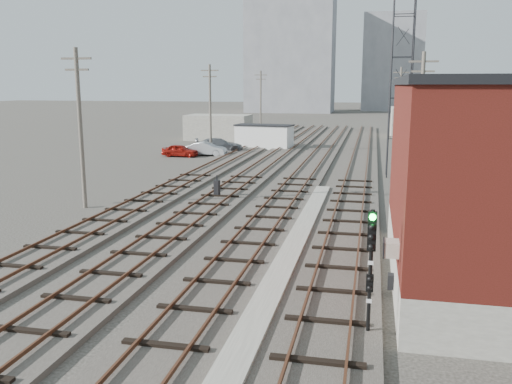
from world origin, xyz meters
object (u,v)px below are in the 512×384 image
(switch_stand, at_px, (217,189))
(car_red, at_px, (180,151))
(site_trailer, at_px, (264,136))
(signal_mast, at_px, (371,266))
(car_grey, at_px, (219,145))
(car_silver, at_px, (206,149))

(switch_stand, height_order, car_red, switch_stand)
(site_trailer, bearing_deg, car_red, -119.11)
(signal_mast, distance_m, switch_stand, 19.72)
(switch_stand, xyz_separation_m, car_grey, (-6.52, 23.26, 0.08))
(switch_stand, height_order, site_trailer, site_trailer)
(site_trailer, bearing_deg, car_grey, -124.55)
(switch_stand, xyz_separation_m, car_red, (-9.27, 18.77, -0.04))
(switch_stand, height_order, car_silver, switch_stand)
(switch_stand, relative_size, site_trailer, 0.21)
(car_grey, bearing_deg, site_trailer, -61.73)
(site_trailer, height_order, car_red, site_trailer)
(car_grey, bearing_deg, switch_stand, 176.87)
(switch_stand, relative_size, car_grey, 0.28)
(site_trailer, distance_m, car_red, 11.08)
(signal_mast, relative_size, site_trailer, 0.55)
(switch_stand, xyz_separation_m, car_silver, (-6.98, 20.19, 0.01))
(car_red, bearing_deg, car_grey, -30.06)
(car_silver, bearing_deg, car_grey, -10.67)
(switch_stand, xyz_separation_m, site_trailer, (-2.54, 27.54, 0.69))
(switch_stand, relative_size, car_silver, 0.34)
(switch_stand, distance_m, car_grey, 24.16)
(car_red, xyz_separation_m, car_grey, (2.74, 4.49, 0.12))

